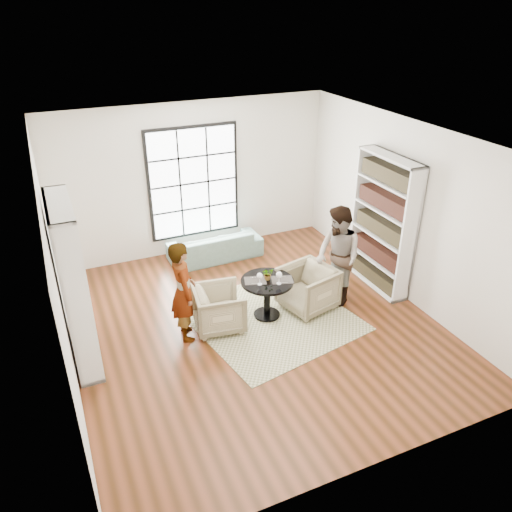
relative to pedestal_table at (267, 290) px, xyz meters
name	(u,v)px	position (x,y,z in m)	size (l,w,h in m)	color
ground	(255,325)	(-0.29, -0.16, -0.49)	(6.00, 6.00, 0.00)	brown
room_shell	(241,241)	(-0.29, 0.38, 0.76)	(6.00, 6.01, 6.00)	silver
rug	(272,318)	(0.04, -0.10, -0.49)	(2.38, 2.38, 0.01)	#B2AD86
pedestal_table	(267,290)	(0.00, 0.00, 0.00)	(0.85, 0.85, 0.68)	black
sofa	(215,246)	(-0.08, 2.29, -0.23)	(1.83, 0.72, 0.54)	gray
armchair_left	(219,308)	(-0.82, 0.02, -0.15)	(0.74, 0.76, 0.70)	tan
armchair_right	(307,288)	(0.72, -0.05, -0.12)	(0.80, 0.82, 0.75)	tan
person_left	(183,291)	(-1.37, 0.02, 0.31)	(0.58, 0.38, 1.60)	gray
person_right	(338,257)	(1.27, -0.05, 0.36)	(0.83, 0.65, 1.72)	gray
placemat_left	(255,281)	(-0.18, 0.06, 0.19)	(0.34, 0.26, 0.01)	#282622
placemat_right	(282,280)	(0.22, -0.09, 0.19)	(0.34, 0.26, 0.01)	#282622
cutlery_left	(255,280)	(-0.18, 0.06, 0.19)	(0.14, 0.22, 0.01)	silver
cutlery_right	(282,280)	(0.22, -0.09, 0.19)	(0.14, 0.22, 0.01)	silver
wine_glass_left	(260,276)	(-0.16, -0.07, 0.33)	(0.09, 0.09, 0.20)	silver
wine_glass_right	(279,275)	(0.12, -0.17, 0.34)	(0.10, 0.10, 0.21)	silver
flower_centerpiece	(268,274)	(0.02, 0.03, 0.28)	(0.18, 0.15, 0.19)	gray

